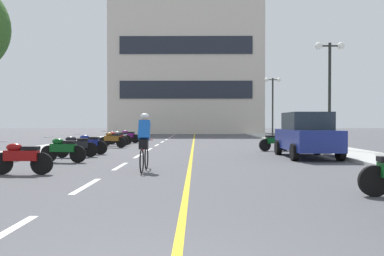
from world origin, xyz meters
name	(u,v)px	position (x,y,z in m)	size (l,w,h in m)	color
ground_plane	(189,146)	(0.00, 21.00, 0.00)	(140.00, 140.00, 0.00)	#47474C
curb_left	(82,142)	(-7.20, 24.00, 0.06)	(2.40, 72.00, 0.12)	#A8A8A3
curb_right	(297,143)	(7.20, 24.00, 0.06)	(2.40, 72.00, 0.12)	#A8A8A3
lane_dash_1	(86,186)	(-2.00, 6.00, 0.00)	(0.14, 2.20, 0.01)	silver
lane_dash_2	(120,166)	(-2.00, 10.00, 0.00)	(0.14, 2.20, 0.01)	silver
lane_dash_3	(138,156)	(-2.00, 14.00, 0.00)	(0.14, 2.20, 0.01)	silver
lane_dash_4	(149,149)	(-2.00, 18.00, 0.00)	(0.14, 2.20, 0.01)	silver
lane_dash_5	(157,145)	(-2.00, 22.00, 0.00)	(0.14, 2.20, 0.01)	silver
lane_dash_6	(162,142)	(-2.00, 26.00, 0.00)	(0.14, 2.20, 0.01)	silver
lane_dash_7	(166,139)	(-2.00, 30.00, 0.00)	(0.14, 2.20, 0.01)	silver
lane_dash_8	(170,138)	(-2.00, 34.00, 0.00)	(0.14, 2.20, 0.01)	silver
lane_dash_9	(172,136)	(-2.00, 38.00, 0.00)	(0.14, 2.20, 0.01)	silver
lane_dash_10	(174,135)	(-2.00, 42.00, 0.00)	(0.14, 2.20, 0.01)	silver
lane_dash_11	(176,134)	(-2.00, 46.00, 0.00)	(0.14, 2.20, 0.01)	silver
centre_line_yellow	(193,143)	(0.25, 24.00, 0.00)	(0.12, 66.00, 0.01)	gold
office_building	(187,65)	(-0.79, 49.24, 8.81)	(18.78, 8.60, 17.62)	beige
street_lamp_mid	(330,71)	(7.04, 17.04, 3.94)	(1.46, 0.36, 5.24)	black
street_lamp_far	(273,94)	(7.11, 32.31, 3.91)	(1.46, 0.36, 5.18)	black
parked_car_near	(307,135)	(4.90, 13.32, 0.92)	(1.96, 4.22, 1.82)	black
motorcycle_2	(21,157)	(-4.29, 7.91, 0.47)	(1.70, 0.60, 0.92)	black
motorcycle_3	(63,149)	(-4.25, 11.20, 0.47)	(1.69, 0.60, 0.92)	black
motorcycle_4	(76,146)	(-4.40, 13.23, 0.47)	(1.64, 0.78, 0.92)	black
motorcycle_5	(89,144)	(-4.32, 14.83, 0.47)	(1.69, 0.60, 0.92)	black
motorcycle_6	(275,141)	(4.36, 16.99, 0.47)	(1.65, 0.75, 0.92)	black
motorcycle_7	(112,139)	(-4.24, 19.43, 0.47)	(1.65, 0.76, 0.92)	black
motorcycle_8	(115,138)	(-4.41, 21.05, 0.47)	(1.68, 0.64, 0.92)	black
motorcycle_9	(120,137)	(-4.44, 22.69, 0.47)	(1.65, 0.77, 0.92)	black
motorcycle_10	(127,136)	(-4.24, 24.46, 0.47)	(1.68, 0.66, 0.92)	black
cyclist_rider	(144,141)	(-1.07, 8.80, 0.89)	(0.42, 1.77, 1.71)	black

